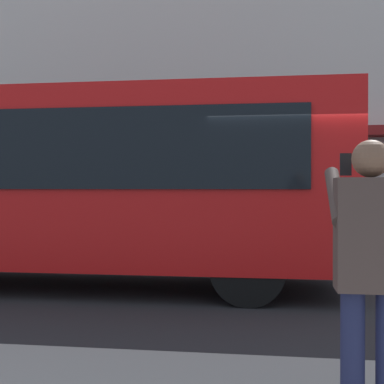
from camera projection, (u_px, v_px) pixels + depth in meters
name	position (u px, v px, depth m)	size (l,w,h in m)	color
ground_plane	(300.00, 293.00, 7.89)	(60.00, 60.00, 0.00)	#232326
building_facade_far	(286.00, 26.00, 14.57)	(28.00, 1.55, 12.00)	beige
red_bus	(62.00, 181.00, 8.53)	(9.05, 2.54, 3.08)	red
pedestrian_photographer	(371.00, 261.00, 3.11)	(0.53, 0.52, 1.70)	#1E2347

